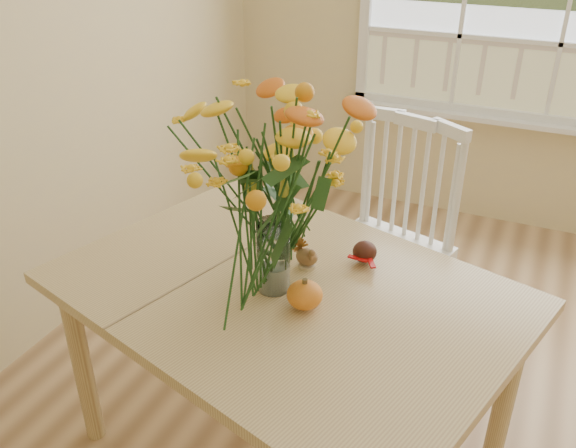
% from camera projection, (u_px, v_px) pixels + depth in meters
% --- Properties ---
extents(wall_back, '(4.00, 0.02, 2.70)m').
position_uv_depth(wall_back, '(569.00, 5.00, 3.29)').
color(wall_back, beige).
rests_on(wall_back, floor).
extents(dining_table, '(1.67, 1.39, 0.77)m').
position_uv_depth(dining_table, '(286.00, 309.00, 2.02)').
color(dining_table, tan).
rests_on(dining_table, floor).
extents(windsor_chair, '(0.60, 0.58, 1.06)m').
position_uv_depth(windsor_chair, '(393.00, 231.00, 2.66)').
color(windsor_chair, white).
rests_on(windsor_chair, floor).
extents(flower_vase, '(0.50, 0.50, 0.59)m').
position_uv_depth(flower_vase, '(273.00, 188.00, 1.79)').
color(flower_vase, white).
rests_on(flower_vase, dining_table).
extents(pumpkin, '(0.11, 0.11, 0.09)m').
position_uv_depth(pumpkin, '(305.00, 296.00, 1.85)').
color(pumpkin, orange).
rests_on(pumpkin, dining_table).
extents(turkey_figurine, '(0.08, 0.06, 0.10)m').
position_uv_depth(turkey_figurine, '(307.00, 257.00, 2.06)').
color(turkey_figurine, '#CCB78C').
rests_on(turkey_figurine, dining_table).
extents(dark_gourd, '(0.13, 0.12, 0.07)m').
position_uv_depth(dark_gourd, '(365.00, 253.00, 2.08)').
color(dark_gourd, '#38160F').
rests_on(dark_gourd, dining_table).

